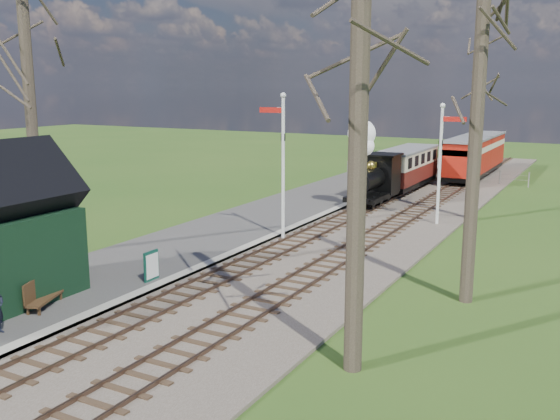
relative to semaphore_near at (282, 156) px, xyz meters
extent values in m
ellipsoid|color=#385B23|center=(-24.23, 44.00, -18.38)|extent=(57.60, 36.00, 16.20)
ellipsoid|color=#385B23|center=(-7.23, 54.00, -20.02)|extent=(64.00, 40.00, 18.00)
cube|color=brown|center=(2.07, 6.00, -3.57)|extent=(8.00, 60.00, 0.10)
cube|color=brown|center=(0.27, 6.00, -3.48)|extent=(0.07, 60.00, 0.12)
cube|color=brown|center=(1.27, 6.00, -3.48)|extent=(0.07, 60.00, 0.12)
cube|color=#38281C|center=(0.77, 6.00, -3.53)|extent=(1.60, 60.00, 0.09)
cube|color=brown|center=(2.87, 6.00, -3.48)|extent=(0.07, 60.00, 0.12)
cube|color=brown|center=(3.87, 6.00, -3.48)|extent=(0.07, 60.00, 0.12)
cube|color=#38281C|center=(3.37, 6.00, -3.53)|extent=(1.60, 60.00, 0.09)
cube|color=#474442|center=(-2.73, -2.00, -3.52)|extent=(5.00, 44.00, 0.20)
cube|color=#B2AD9E|center=(-0.43, -2.00, -3.52)|extent=(0.40, 44.00, 0.21)
cylinder|color=silver|center=(0.07, 0.00, -0.62)|extent=(0.14, 0.14, 6.00)
sphere|color=silver|center=(0.07, 0.00, 2.48)|extent=(0.24, 0.24, 0.24)
cube|color=#B7140F|center=(-0.48, 0.00, 1.88)|extent=(1.10, 0.08, 0.22)
cube|color=black|center=(0.07, 0.00, 0.78)|extent=(0.18, 0.06, 0.30)
cylinder|color=silver|center=(5.07, 6.00, -0.87)|extent=(0.14, 0.14, 5.50)
sphere|color=silver|center=(5.07, 6.00, 1.98)|extent=(0.24, 0.24, 0.24)
cube|color=#B7140F|center=(5.62, 6.00, 1.38)|extent=(1.10, 0.08, 0.22)
cube|color=black|center=(5.07, 6.00, 0.28)|extent=(0.18, 0.06, 0.30)
cylinder|color=#382D23|center=(-6.53, -7.00, 1.88)|extent=(0.41, 0.41, 11.00)
cylinder|color=#382D23|center=(7.27, -10.00, 2.38)|extent=(0.42, 0.42, 12.00)
cylinder|color=#382D23|center=(8.57, -4.00, 1.38)|extent=(0.40, 0.40, 10.00)
cylinder|color=#382D23|center=(6.27, 8.00, 0.88)|extent=(0.39, 0.39, 9.00)
cube|color=slate|center=(1.07, 20.00, -2.87)|extent=(12.60, 0.02, 0.01)
cube|color=slate|center=(1.07, 20.00, -3.17)|extent=(12.60, 0.02, 0.02)
cylinder|color=slate|center=(1.07, 20.00, -3.12)|extent=(0.08, 0.08, 1.00)
cube|color=black|center=(0.77, 8.90, -2.96)|extent=(1.74, 4.09, 0.26)
cylinder|color=black|center=(0.77, 8.29, -2.04)|extent=(1.12, 2.66, 1.12)
cube|color=black|center=(0.77, 10.13, -1.94)|extent=(1.84, 1.64, 2.04)
cylinder|color=black|center=(0.77, 7.27, -1.12)|extent=(0.29, 0.29, 0.82)
sphere|color=gold|center=(0.77, 8.59, -1.33)|extent=(0.53, 0.53, 0.53)
sphere|color=white|center=(0.87, 7.27, -0.15)|extent=(1.02, 1.02, 1.02)
sphere|color=white|center=(0.67, 7.37, 0.46)|extent=(1.43, 1.43, 1.43)
cylinder|color=black|center=(0.27, 7.67, -3.09)|extent=(0.10, 0.65, 0.65)
cylinder|color=black|center=(1.27, 7.67, -3.09)|extent=(0.10, 0.65, 0.65)
cube|color=black|center=(0.77, 14.90, -3.06)|extent=(1.94, 7.16, 0.31)
cube|color=#561913|center=(0.77, 14.90, -2.45)|extent=(2.04, 7.16, 0.92)
cube|color=beige|center=(0.77, 14.90, -1.53)|extent=(2.04, 7.16, 0.92)
cube|color=slate|center=(0.77, 14.90, -1.02)|extent=(2.15, 7.36, 0.12)
cube|color=black|center=(3.37, 19.88, -3.04)|extent=(2.08, 5.47, 0.33)
cube|color=#AA1A0E|center=(3.37, 19.88, -2.38)|extent=(2.19, 5.47, 0.98)
cube|color=beige|center=(3.37, 19.88, -1.40)|extent=(2.19, 5.47, 0.98)
cube|color=slate|center=(3.37, 19.88, -0.85)|extent=(2.30, 5.69, 0.13)
cube|color=black|center=(3.37, 25.38, -3.04)|extent=(2.08, 5.47, 0.33)
cube|color=#AA1A0E|center=(3.37, 25.38, -2.38)|extent=(2.19, 5.47, 0.98)
cube|color=beige|center=(3.37, 25.38, -1.40)|extent=(2.19, 5.47, 0.98)
cube|color=slate|center=(3.37, 25.38, -0.85)|extent=(2.30, 5.69, 0.13)
cube|color=#0D4132|center=(-0.86, -7.42, -2.93)|extent=(0.08, 0.68, 0.99)
cube|color=silver|center=(-0.81, -7.42, -2.93)|extent=(0.02, 0.59, 0.81)
cube|color=#432C18|center=(-1.93, -10.87, -3.17)|extent=(0.97, 1.58, 0.07)
cube|color=#432C18|center=(-2.12, -10.94, -2.88)|extent=(0.62, 1.44, 0.66)
cube|color=#432C18|center=(-1.77, -11.53, -3.31)|extent=(0.07, 0.07, 0.22)
cube|color=#432C18|center=(-2.10, -10.22, -3.31)|extent=(0.07, 0.07, 0.22)
camera|label=1|loc=(12.24, -22.69, 2.89)|focal=40.00mm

